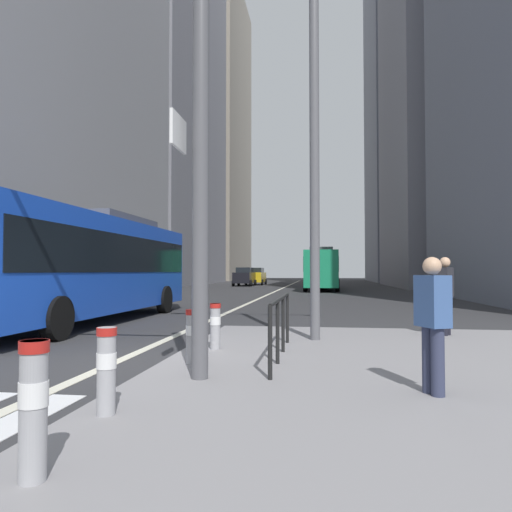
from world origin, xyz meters
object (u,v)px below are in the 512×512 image
at_px(car_receding_far, 325,275).
at_px(pedestrian_walking, 445,292).
at_px(car_receding_near, 315,276).
at_px(bollard_right, 192,333).
at_px(bollard_left, 106,366).
at_px(city_bus_blue_oncoming, 87,262).
at_px(traffic_signal_gantry, 44,85).
at_px(pedestrian_waiting, 433,319).
at_px(car_oncoming_mid, 245,277).
at_px(bollard_front, 33,403).
at_px(street_lamp_post, 314,92).
at_px(car_oncoming_far, 256,276).
at_px(city_bus_red_receding, 322,268).
at_px(bollard_back, 215,324).

distance_m(car_receding_far, pedestrian_walking, 56.54).
bearing_deg(car_receding_near, bollard_right, -91.44).
distance_m(bollard_left, pedestrian_walking, 8.02).
xyz_separation_m(city_bus_blue_oncoming, traffic_signal_gantry, (3.18, -7.39, 2.30)).
relative_size(bollard_right, pedestrian_waiting, 0.52).
bearing_deg(traffic_signal_gantry, pedestrian_walking, 36.32).
distance_m(car_oncoming_mid, bollard_front, 46.56).
height_order(city_bus_blue_oncoming, street_lamp_post, street_lamp_post).
distance_m(car_oncoming_far, pedestrian_waiting, 48.44).
xyz_separation_m(car_receding_far, bollard_front, (-2.54, -64.37, -0.32)).
bearing_deg(bollard_right, city_bus_blue_oncoming, 128.09).
bearing_deg(city_bus_blue_oncoming, city_bus_red_receding, 74.92).
xyz_separation_m(traffic_signal_gantry, street_lamp_post, (3.69, 3.73, 1.15)).
bearing_deg(bollard_right, traffic_signal_gantry, -153.48).
relative_size(car_receding_far, bollard_front, 4.61).
relative_size(city_bus_red_receding, car_receding_far, 2.69).
distance_m(city_bus_red_receding, bollard_left, 35.36).
bearing_deg(traffic_signal_gantry, city_bus_red_receding, 83.40).
distance_m(street_lamp_post, pedestrian_walking, 5.15).
xyz_separation_m(car_receding_near, street_lamp_post, (0.60, -45.70, 4.30)).
height_order(car_receding_far, bollard_left, car_receding_far).
height_order(car_oncoming_far, bollard_left, car_oncoming_far).
bearing_deg(bollard_front, car_receding_near, 88.70).
bearing_deg(city_bus_red_receding, traffic_signal_gantry, -96.60).
height_order(traffic_signal_gantry, pedestrian_walking, traffic_signal_gantry).
relative_size(car_receding_far, bollard_left, 5.08).
distance_m(pedestrian_waiting, pedestrian_walking, 5.39).
xyz_separation_m(bollard_front, pedestrian_waiting, (3.17, 2.67, 0.34)).
bearing_deg(city_bus_red_receding, car_oncoming_mid, 130.41).
relative_size(bollard_front, bollard_left, 1.10).
bearing_deg(car_receding_far, pedestrian_walking, -87.90).
bearing_deg(pedestrian_waiting, street_lamp_post, 108.50).
bearing_deg(bollard_front, bollard_right, 90.34).
distance_m(car_oncoming_far, bollard_front, 50.63).
xyz_separation_m(traffic_signal_gantry, bollard_right, (1.88, 0.94, -3.53)).
bearing_deg(car_oncoming_far, car_receding_far, 60.48).
height_order(bollard_right, bollard_back, same).
bearing_deg(bollard_right, bollard_front, -89.66).
height_order(car_receding_far, street_lamp_post, street_lamp_post).
xyz_separation_m(city_bus_blue_oncoming, bollard_back, (5.11, -5.08, -1.23)).
xyz_separation_m(street_lamp_post, bollard_back, (-1.77, -1.42, -4.68)).
bearing_deg(car_oncoming_far, bollard_right, -83.37).
bearing_deg(pedestrian_waiting, pedestrian_walking, 74.52).
bearing_deg(bollard_front, street_lamp_post, 75.26).
xyz_separation_m(city_bus_red_receding, bollard_left, (-2.16, -35.27, -1.21)).
relative_size(car_receding_far, car_oncoming_far, 0.99).
distance_m(traffic_signal_gantry, pedestrian_walking, 8.64).
relative_size(city_bus_blue_oncoming, bollard_front, 11.87).
distance_m(city_bus_red_receding, car_oncoming_mid, 12.43).
height_order(city_bus_blue_oncoming, bollard_left, city_bus_blue_oncoming).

